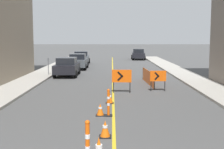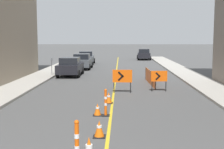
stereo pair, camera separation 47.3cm
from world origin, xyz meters
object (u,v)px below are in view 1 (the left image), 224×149
(traffic_cone_third, at_px, (106,129))
(delineator_post_rear, at_px, (109,104))
(arrow_barricade_secondary, at_px, (159,77))
(parked_car_curb_far, at_px, (82,58))
(delineator_post_front, at_px, (89,148))
(arrow_barricade_primary, at_px, (123,77))
(parked_car_curb_mid, at_px, (79,61))
(parked_car_curb_near, at_px, (68,67))
(parking_meter_far_curb, at_px, (49,63))
(parked_car_opposite_side, at_px, (139,54))
(traffic_cone_fourth, at_px, (101,110))
(traffic_cone_fifth, at_px, (111,98))

(traffic_cone_third, relative_size, delineator_post_rear, 0.49)
(arrow_barricade_secondary, height_order, parked_car_curb_far, parked_car_curb_far)
(delineator_post_front, xyz_separation_m, arrow_barricade_primary, (1.18, 10.80, 0.41))
(delineator_post_front, height_order, parked_car_curb_far, parked_car_curb_far)
(delineator_post_rear, xyz_separation_m, arrow_barricade_primary, (0.72, 5.49, 0.46))
(arrow_barricade_secondary, xyz_separation_m, parked_car_curb_mid, (-6.34, 13.46, -0.08))
(arrow_barricade_primary, bearing_deg, parked_car_curb_near, 121.26)
(traffic_cone_third, xyz_separation_m, arrow_barricade_primary, (0.80, 8.27, 0.68))
(delineator_post_front, bearing_deg, traffic_cone_third, 81.46)
(delineator_post_rear, height_order, parked_car_curb_mid, parked_car_curb_mid)
(delineator_post_rear, xyz_separation_m, parking_meter_far_curb, (-5.21, 13.30, 0.67))
(arrow_barricade_secondary, bearing_deg, parked_car_curb_near, 126.82)
(parked_car_curb_near, distance_m, parking_meter_far_curb, 1.61)
(parked_car_opposite_side, bearing_deg, parking_meter_far_curb, -111.52)
(traffic_cone_fourth, relative_size, parking_meter_far_curb, 0.36)
(arrow_barricade_primary, height_order, parked_car_curb_far, parked_car_curb_far)
(traffic_cone_fourth, distance_m, traffic_cone_fifth, 2.49)
(traffic_cone_third, height_order, parked_car_curb_mid, parked_car_curb_mid)
(arrow_barricade_primary, distance_m, parking_meter_far_curb, 9.81)
(parked_car_curb_near, bearing_deg, parked_car_curb_far, 89.73)
(traffic_cone_fifth, bearing_deg, parked_car_curb_far, 99.05)
(traffic_cone_fourth, distance_m, parked_car_curb_near, 13.96)
(arrow_barricade_secondary, bearing_deg, parked_car_curb_mid, 110.74)
(traffic_cone_fifth, xyz_separation_m, parked_car_opposite_side, (4.01, 30.94, 0.52))
(traffic_cone_fifth, relative_size, parked_car_opposite_side, 0.13)
(delineator_post_rear, xyz_separation_m, parked_car_curb_mid, (-3.38, 19.53, 0.31))
(traffic_cone_fourth, distance_m, delineator_post_front, 5.38)
(arrow_barricade_secondary, bearing_deg, traffic_cone_third, -113.39)
(traffic_cone_third, bearing_deg, parked_car_curb_far, 97.15)
(traffic_cone_fifth, relative_size, parked_car_curb_far, 0.13)
(arrow_barricade_primary, xyz_separation_m, arrow_barricade_secondary, (2.24, 0.58, -0.08))
(traffic_cone_fourth, relative_size, delineator_post_rear, 0.45)
(traffic_cone_fifth, xyz_separation_m, delineator_post_rear, (-0.03, -2.52, 0.22))
(parked_car_curb_near, bearing_deg, parked_car_curb_mid, 87.23)
(parked_car_curb_near, height_order, parking_meter_far_curb, parking_meter_far_curb)
(parked_car_curb_far, bearing_deg, delineator_post_front, -87.16)
(arrow_barricade_secondary, relative_size, parked_car_curb_far, 0.29)
(arrow_barricade_primary, xyz_separation_m, parking_meter_far_curb, (-5.93, 7.82, 0.21))
(delineator_post_front, relative_size, parked_car_curb_near, 0.29)
(traffic_cone_fourth, height_order, arrow_barricade_primary, arrow_barricade_primary)
(parked_car_opposite_side, height_order, parking_meter_far_curb, parking_meter_far_curb)
(traffic_cone_fifth, distance_m, parked_car_opposite_side, 31.20)
(parked_car_opposite_side, bearing_deg, parked_car_curb_near, -108.12)
(parked_car_curb_far, height_order, parking_meter_far_curb, parking_meter_far_curb)
(traffic_cone_fourth, height_order, parking_meter_far_curb, parking_meter_far_curb)
(traffic_cone_fifth, xyz_separation_m, delineator_post_front, (-0.49, -7.83, 0.27))
(arrow_barricade_primary, bearing_deg, parking_meter_far_curb, 130.04)
(parked_car_opposite_side, bearing_deg, delineator_post_rear, -93.76)
(parked_car_curb_far, bearing_deg, arrow_barricade_secondary, -74.27)
(delineator_post_front, height_order, delineator_post_rear, delineator_post_front)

